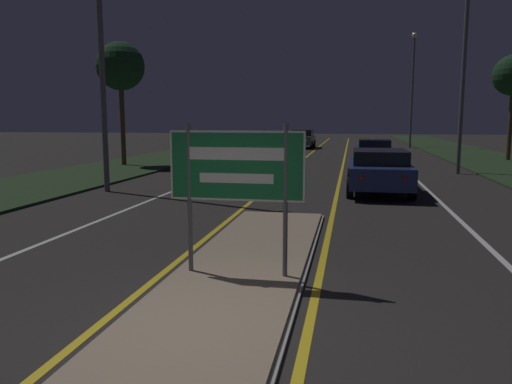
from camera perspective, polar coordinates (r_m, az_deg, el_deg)
The scene contains 18 objects.
ground_plane at distance 5.84m, azimuth -6.60°, elevation -15.72°, with size 160.00×160.00×0.00m, color #282623.
median_island at distance 7.56m, azimuth -2.17°, elevation -9.66°, with size 2.02×10.11×0.10m.
verge_left at distance 27.54m, azimuth -13.05°, elevation 3.21°, with size 5.00×100.00×0.08m.
centre_line_yellow_left at distance 30.31m, azimuth 5.47°, elevation 3.76°, with size 0.12×70.00×0.01m.
centre_line_yellow_right at distance 30.18m, azimuth 10.03°, elevation 3.65°, with size 0.12×70.00×0.01m.
lane_line_white_left at distance 30.73m, azimuth -0.11°, elevation 3.86°, with size 0.12×70.00×0.01m.
lane_line_white_right at distance 30.28m, azimuth 15.72°, elevation 3.49°, with size 0.12×70.00×0.01m.
edge_line_white_left at distance 31.44m, azimuth -5.50°, elevation 3.92°, with size 0.10×70.00×0.01m.
edge_line_white_right at distance 30.68m, azimuth 21.32°, elevation 3.29°, with size 0.10×70.00×0.01m.
highway_sign at distance 7.23m, azimuth -2.25°, elevation 2.34°, with size 2.00×0.07×2.21m.
streetlight_right_near at distance 23.94m, azimuth 22.91°, elevation 17.41°, with size 0.46×0.46×10.82m.
streetlight_right_far at distance 44.34m, azimuth 17.47°, elevation 12.20°, with size 0.46×0.46×9.43m.
car_receding_0 at distance 16.79m, azimuth 13.87°, elevation 2.52°, with size 2.03×4.78×1.41m.
car_receding_1 at distance 28.68m, azimuth 13.32°, elevation 4.69°, with size 2.04×4.36×1.28m.
car_approaching_0 at distance 20.01m, azimuth -1.17°, elevation 3.59°, with size 1.92×4.85×1.37m.
car_approaching_1 at distance 28.21m, azimuth 1.94°, elevation 4.97°, with size 1.89×4.14×1.44m.
car_approaching_2 at distance 42.14m, azimuth 5.33°, elevation 6.10°, with size 1.96×4.68×1.52m.
roadside_palm_left at distance 26.51m, azimuth -15.23°, elevation 13.61°, with size 2.40×2.40×6.13m.
Camera 1 is at (1.63, -5.08, 2.37)m, focal length 35.00 mm.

